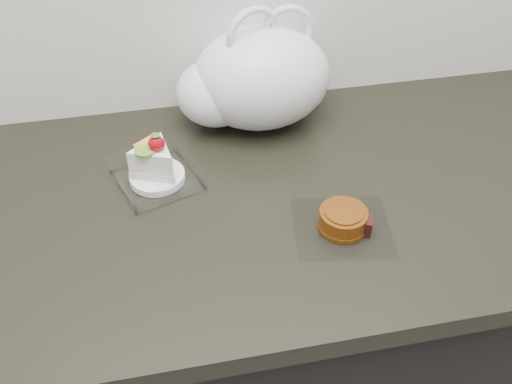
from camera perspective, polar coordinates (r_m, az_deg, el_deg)
name	(u,v)px	position (r m, az deg, el deg)	size (l,w,h in m)	color
counter	(232,344)	(1.34, -2.39, -14.92)	(2.04, 0.64, 0.90)	black
cake_tray	(156,169)	(1.03, -9.97, 2.29)	(0.17, 0.17, 0.11)	white
mooncake_wrap	(344,221)	(0.95, 8.75, -2.88)	(0.18, 0.17, 0.04)	white
plastic_bag	(253,80)	(1.13, -0.34, 11.13)	(0.34, 0.26, 0.25)	white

